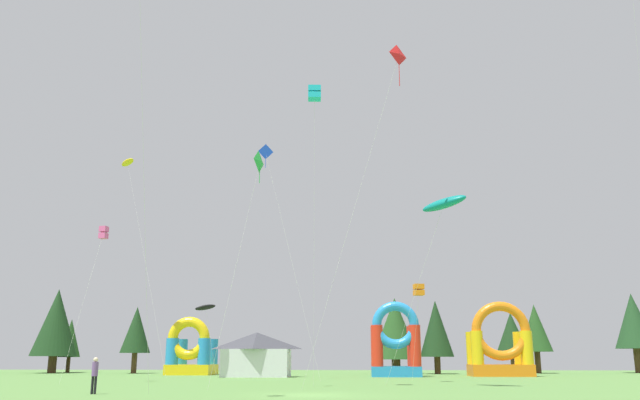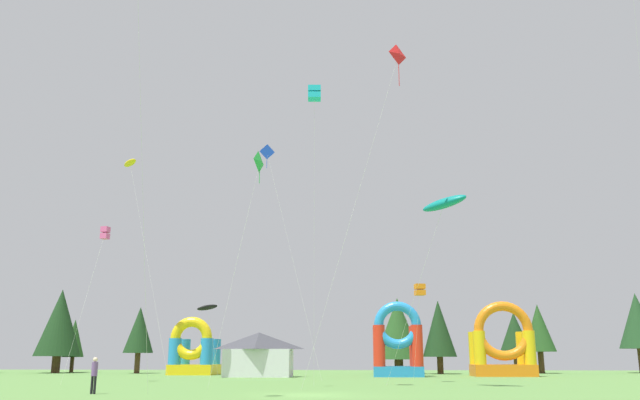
{
  "view_description": "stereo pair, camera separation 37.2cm",
  "coord_description": "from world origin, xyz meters",
  "px_view_note": "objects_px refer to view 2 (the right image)",
  "views": [
    {
      "loc": [
        2.66,
        -34.13,
        1.93
      ],
      "look_at": [
        0.0,
        7.28,
        11.98
      ],
      "focal_mm": 36.22,
      "sensor_mm": 36.0,
      "label": 1
    },
    {
      "loc": [
        3.03,
        -34.1,
        1.93
      ],
      "look_at": [
        0.0,
        7.28,
        11.98
      ],
      "focal_mm": 36.22,
      "sensor_mm": 36.0,
      "label": 2
    }
  ],
  "objects_px": {
    "kite_red_diamond": "(398,57)",
    "person_left_edge": "(94,372)",
    "inflatable_yellow_castle": "(398,348)",
    "kite_pink_box": "(105,233)",
    "kite_blue_diamond": "(267,155)",
    "kite_yellow_parafoil": "(130,164)",
    "kite_black_parafoil": "(207,308)",
    "kite_green_diamond": "(261,164)",
    "festival_tent": "(259,355)",
    "inflatable_orange_dome": "(503,349)",
    "kite_teal_parafoil": "(444,203)",
    "inflatable_red_slide": "(194,354)",
    "kite_cyan_box": "(314,94)",
    "kite_orange_box": "(420,290)"
  },
  "relations": [
    {
      "from": "kite_orange_box",
      "to": "kite_yellow_parafoil",
      "type": "bearing_deg",
      "value": 157.43
    },
    {
      "from": "kite_teal_parafoil",
      "to": "person_left_edge",
      "type": "relative_size",
      "value": 6.71
    },
    {
      "from": "kite_yellow_parafoil",
      "to": "kite_pink_box",
      "type": "relative_size",
      "value": 1.85
    },
    {
      "from": "inflatable_yellow_castle",
      "to": "kite_black_parafoil",
      "type": "bearing_deg",
      "value": -164.62
    },
    {
      "from": "person_left_edge",
      "to": "kite_green_diamond",
      "type": "bearing_deg",
      "value": -129.74
    },
    {
      "from": "inflatable_yellow_castle",
      "to": "kite_pink_box",
      "type": "bearing_deg",
      "value": -146.17
    },
    {
      "from": "kite_yellow_parafoil",
      "to": "inflatable_orange_dome",
      "type": "xyz_separation_m",
      "value": [
        37.36,
        3.47,
        -18.73
      ]
    },
    {
      "from": "kite_yellow_parafoil",
      "to": "kite_black_parafoil",
      "type": "distance_m",
      "value": 18.05
    },
    {
      "from": "kite_blue_diamond",
      "to": "inflatable_red_slide",
      "type": "height_order",
      "value": "kite_blue_diamond"
    },
    {
      "from": "inflatable_orange_dome",
      "to": "festival_tent",
      "type": "height_order",
      "value": "inflatable_orange_dome"
    },
    {
      "from": "kite_black_parafoil",
      "to": "kite_red_diamond",
      "type": "distance_m",
      "value": 30.43
    },
    {
      "from": "kite_teal_parafoil",
      "to": "festival_tent",
      "type": "distance_m",
      "value": 27.29
    },
    {
      "from": "festival_tent",
      "to": "kite_cyan_box",
      "type": "bearing_deg",
      "value": -71.96
    },
    {
      "from": "inflatable_orange_dome",
      "to": "kite_red_diamond",
      "type": "bearing_deg",
      "value": -111.62
    },
    {
      "from": "kite_red_diamond",
      "to": "person_left_edge",
      "type": "xyz_separation_m",
      "value": [
        -16.61,
        -4.42,
        -19.52
      ]
    },
    {
      "from": "kite_pink_box",
      "to": "kite_orange_box",
      "type": "xyz_separation_m",
      "value": [
        24.51,
        2.12,
        -4.38
      ]
    },
    {
      "from": "inflatable_orange_dome",
      "to": "kite_yellow_parafoil",
      "type": "bearing_deg",
      "value": -174.69
    },
    {
      "from": "kite_red_diamond",
      "to": "inflatable_red_slide",
      "type": "distance_m",
      "value": 41.29
    },
    {
      "from": "kite_pink_box",
      "to": "kite_green_diamond",
      "type": "xyz_separation_m",
      "value": [
        13.63,
        -8.35,
        2.87
      ]
    },
    {
      "from": "kite_black_parafoil",
      "to": "kite_red_diamond",
      "type": "relative_size",
      "value": 0.32
    },
    {
      "from": "kite_yellow_parafoil",
      "to": "inflatable_yellow_castle",
      "type": "height_order",
      "value": "kite_yellow_parafoil"
    },
    {
      "from": "kite_green_diamond",
      "to": "festival_tent",
      "type": "relative_size",
      "value": 2.36
    },
    {
      "from": "kite_cyan_box",
      "to": "person_left_edge",
      "type": "relative_size",
      "value": 10.57
    },
    {
      "from": "kite_yellow_parafoil",
      "to": "kite_teal_parafoil",
      "type": "height_order",
      "value": "kite_yellow_parafoil"
    },
    {
      "from": "kite_yellow_parafoil",
      "to": "festival_tent",
      "type": "distance_m",
      "value": 23.69
    },
    {
      "from": "kite_yellow_parafoil",
      "to": "kite_black_parafoil",
      "type": "relative_size",
      "value": 3.23
    },
    {
      "from": "kite_black_parafoil",
      "to": "kite_teal_parafoil",
      "type": "height_order",
      "value": "kite_teal_parafoil"
    },
    {
      "from": "kite_pink_box",
      "to": "kite_green_diamond",
      "type": "height_order",
      "value": "kite_green_diamond"
    },
    {
      "from": "kite_yellow_parafoil",
      "to": "kite_green_diamond",
      "type": "height_order",
      "value": "kite_yellow_parafoil"
    },
    {
      "from": "person_left_edge",
      "to": "kite_red_diamond",
      "type": "bearing_deg",
      "value": -153.66
    },
    {
      "from": "person_left_edge",
      "to": "kite_yellow_parafoil",
      "type": "bearing_deg",
      "value": -59.24
    },
    {
      "from": "inflatable_orange_dome",
      "to": "kite_teal_parafoil",
      "type": "bearing_deg",
      "value": -108.55
    },
    {
      "from": "kite_green_diamond",
      "to": "inflatable_orange_dome",
      "type": "height_order",
      "value": "kite_green_diamond"
    },
    {
      "from": "kite_pink_box",
      "to": "kite_red_diamond",
      "type": "height_order",
      "value": "kite_red_diamond"
    },
    {
      "from": "kite_pink_box",
      "to": "kite_blue_diamond",
      "type": "height_order",
      "value": "kite_blue_diamond"
    },
    {
      "from": "kite_orange_box",
      "to": "kite_green_diamond",
      "type": "xyz_separation_m",
      "value": [
        -10.88,
        -10.48,
        7.25
      ]
    },
    {
      "from": "person_left_edge",
      "to": "festival_tent",
      "type": "xyz_separation_m",
      "value": [
        3.93,
        28.39,
        0.95
      ]
    },
    {
      "from": "kite_red_diamond",
      "to": "person_left_edge",
      "type": "bearing_deg",
      "value": -165.1
    },
    {
      "from": "person_left_edge",
      "to": "kite_teal_parafoil",
      "type": "bearing_deg",
      "value": -145.68
    },
    {
      "from": "kite_blue_diamond",
      "to": "kite_red_diamond",
      "type": "bearing_deg",
      "value": -56.11
    },
    {
      "from": "inflatable_orange_dome",
      "to": "inflatable_yellow_castle",
      "type": "bearing_deg",
      "value": -170.23
    },
    {
      "from": "kite_pink_box",
      "to": "inflatable_orange_dome",
      "type": "bearing_deg",
      "value": 27.36
    },
    {
      "from": "inflatable_yellow_castle",
      "to": "festival_tent",
      "type": "relative_size",
      "value": 1.12
    },
    {
      "from": "person_left_edge",
      "to": "inflatable_yellow_castle",
      "type": "height_order",
      "value": "inflatable_yellow_castle"
    },
    {
      "from": "kite_black_parafoil",
      "to": "kite_cyan_box",
      "type": "xyz_separation_m",
      "value": [
        11.4,
        -18.47,
        12.96
      ]
    },
    {
      "from": "kite_teal_parafoil",
      "to": "inflatable_yellow_castle",
      "type": "xyz_separation_m",
      "value": [
        -2.39,
        21.75,
        -9.08
      ]
    },
    {
      "from": "inflatable_yellow_castle",
      "to": "inflatable_orange_dome",
      "type": "relative_size",
      "value": 0.99
    },
    {
      "from": "kite_green_diamond",
      "to": "festival_tent",
      "type": "distance_m",
      "value": 25.66
    },
    {
      "from": "kite_red_diamond",
      "to": "inflatable_orange_dome",
      "type": "xyz_separation_m",
      "value": [
        10.84,
        27.35,
        -18.06
      ]
    },
    {
      "from": "kite_red_diamond",
      "to": "kite_green_diamond",
      "type": "relative_size",
      "value": 1.44
    }
  ]
}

